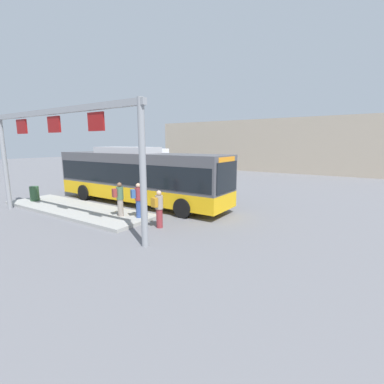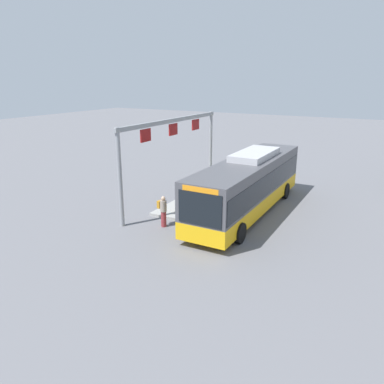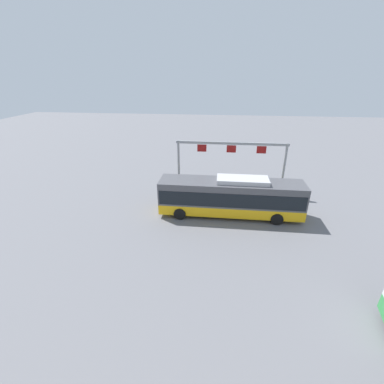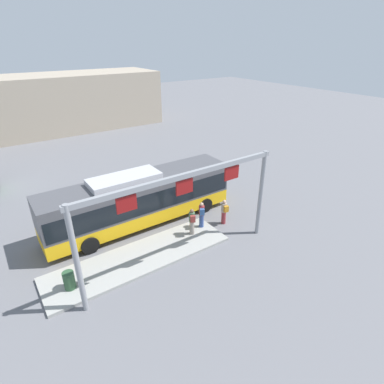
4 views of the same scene
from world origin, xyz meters
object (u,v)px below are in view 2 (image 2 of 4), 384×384
Objects in this scene: bus_main at (248,182)px; person_boarding at (183,200)px; trash_bin at (230,175)px; person_waiting_near at (186,195)px; person_waiting_mid at (163,210)px.

person_boarding is (2.68, -2.78, -0.76)m from bus_main.
person_waiting_near is at bearing 3.33° from trash_bin.
trash_bin is at bearing -147.41° from bus_main.
person_boarding is 1.00× the size of person_waiting_near.
bus_main is at bearing 64.28° from person_waiting_mid.
person_waiting_near is 7.23m from trash_bin.
bus_main is 6.60m from trash_bin.
bus_main is 5.30m from person_waiting_mid.
person_boarding is 1.57m from person_waiting_mid.
trash_bin is at bearing 103.03° from person_waiting_mid.
person_waiting_near is 2.47m from person_waiting_mid.
person_waiting_mid is (1.53, -0.30, -0.16)m from person_boarding.
person_boarding reaches higher than trash_bin.
bus_main reaches higher than person_waiting_near.
person_waiting_mid is at bearing -65.55° from person_waiting_near.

